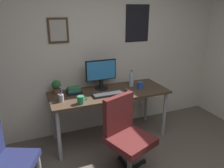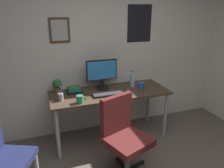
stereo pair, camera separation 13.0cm
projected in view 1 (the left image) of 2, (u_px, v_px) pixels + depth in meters
name	position (u px, v px, depth m)	size (l,w,h in m)	color
wall_back	(98.00, 49.00, 3.26)	(4.40, 0.10, 2.60)	silver
desk	(109.00, 97.00, 3.12)	(1.70, 0.66, 0.75)	#4C3828
office_chair	(126.00, 133.00, 2.48)	(0.59, 0.60, 0.95)	#591E1E
side_chair	(5.00, 158.00, 2.09)	(0.56, 0.55, 0.88)	#1E234C
monitor	(101.00, 73.00, 3.14)	(0.46, 0.20, 0.43)	black
keyboard	(108.00, 94.00, 2.97)	(0.43, 0.15, 0.03)	black
computer_mouse	(127.00, 91.00, 3.09)	(0.06, 0.11, 0.04)	black
water_bottle	(131.00, 79.00, 3.29)	(0.07, 0.07, 0.25)	silver
coffee_mug_near	(140.00, 85.00, 3.20)	(0.12, 0.08, 0.10)	#2659B2
coffee_mug_far	(81.00, 100.00, 2.70)	(0.13, 0.09, 0.10)	#2D8C59
potted_plant	(56.00, 86.00, 3.00)	(0.13, 0.13, 0.20)	brown
pen_cup	(61.00, 97.00, 2.76)	(0.07, 0.07, 0.20)	#9EA0A5
book_stack_left	(74.00, 91.00, 3.03)	(0.21, 0.17, 0.09)	black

